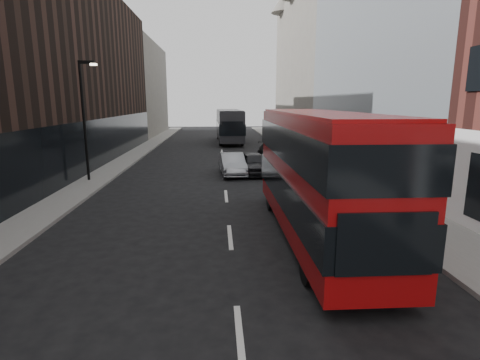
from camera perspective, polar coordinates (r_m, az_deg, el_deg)
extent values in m
cube|color=slate|center=(31.30, 11.25, 2.89)|extent=(3.00, 80.00, 0.15)
cube|color=slate|center=(31.22, -17.49, 2.55)|extent=(2.00, 80.00, 0.15)
cube|color=gray|center=(28.98, 22.50, 21.29)|extent=(5.00, 22.00, 20.00)
cube|color=silver|center=(27.77, 16.79, 5.30)|extent=(0.35, 21.00, 3.80)
cube|color=#69635C|center=(50.51, 10.64, 16.40)|extent=(5.00, 24.00, 18.00)
cube|color=black|center=(36.69, -21.75, 14.43)|extent=(5.00, 24.00, 14.00)
cube|color=#69635C|center=(58.00, -14.87, 13.12)|extent=(5.00, 20.00, 13.00)
cylinder|color=black|center=(24.26, -22.66, 8.17)|extent=(0.16, 0.16, 7.00)
cube|color=black|center=(24.20, -22.39, 16.27)|extent=(0.90, 0.15, 0.18)
cube|color=#FFF2CC|center=(24.07, -21.43, 16.08)|extent=(0.35, 0.22, 0.12)
cube|color=#95090A|center=(13.41, 11.71, 1.15)|extent=(2.50, 10.98, 3.99)
cube|color=black|center=(13.54, 11.59, -1.55)|extent=(2.62, 11.03, 1.10)
cube|color=black|center=(13.26, 11.90, 5.61)|extent=(2.62, 11.03, 1.10)
cube|color=black|center=(8.52, 21.29, -9.13)|extent=(2.12, 0.08, 1.40)
cube|color=black|center=(18.80, 7.30, 2.78)|extent=(2.12, 0.08, 1.40)
cube|color=#95090A|center=(13.19, 12.08, 9.84)|extent=(2.40, 10.54, 0.12)
cylinder|color=black|center=(16.96, 4.78, -2.97)|extent=(0.30, 1.00, 1.00)
cylinder|color=black|center=(17.41, 11.96, -2.81)|extent=(0.30, 1.00, 1.00)
cylinder|color=black|center=(10.44, 10.39, -12.84)|extent=(0.30, 1.00, 1.00)
cylinder|color=black|center=(11.15, 21.65, -11.87)|extent=(0.30, 1.00, 1.00)
cube|color=black|center=(45.51, -1.66, 8.42)|extent=(3.02, 11.95, 3.35)
cube|color=black|center=(45.52, -1.66, 8.15)|extent=(3.14, 12.00, 1.19)
cube|color=black|center=(39.56, -1.15, 7.83)|extent=(2.30, 0.14, 1.51)
cube|color=black|center=(51.46, -2.05, 8.75)|extent=(2.30, 0.14, 1.51)
cube|color=black|center=(45.44, -1.67, 10.56)|extent=(2.90, 11.47, 0.12)
cylinder|color=black|center=(49.36, -3.31, 6.85)|extent=(0.35, 1.09, 1.08)
cylinder|color=black|center=(49.49, -0.51, 6.88)|extent=(0.35, 1.09, 1.08)
cylinder|color=black|center=(41.79, -2.99, 5.95)|extent=(0.35, 1.09, 1.08)
cylinder|color=black|center=(41.94, 0.31, 5.99)|extent=(0.35, 1.09, 1.08)
imported|color=black|center=(25.36, 2.20, 2.55)|extent=(2.19, 4.46, 1.46)
imported|color=#94989D|center=(25.17, -1.18, 2.46)|extent=(1.85, 4.49, 1.44)
imported|color=black|center=(30.68, 5.23, 4.18)|extent=(2.48, 5.35, 1.51)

